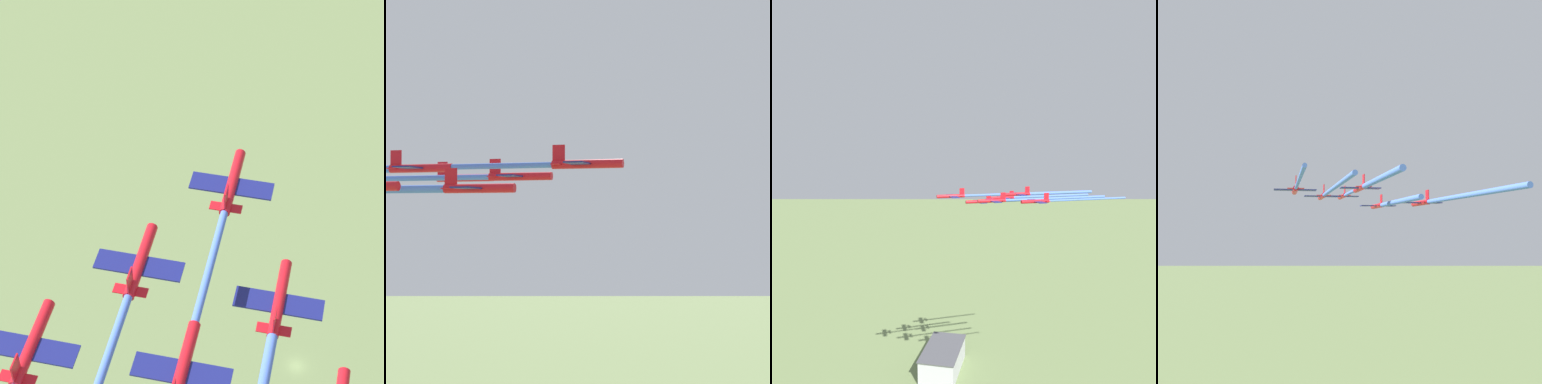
{
  "view_description": "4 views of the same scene",
  "coord_description": "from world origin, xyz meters",
  "views": [
    {
      "loc": [
        63.59,
        -120.9,
        193.86
      ],
      "look_at": [
        9.67,
        -54.25,
        109.67
      ],
      "focal_mm": 85.0,
      "sensor_mm": 36.0,
      "label": 1
    },
    {
      "loc": [
        99.06,
        22.82,
        107.2
      ],
      "look_at": [
        20.21,
        -51.86,
        110.69
      ],
      "focal_mm": 70.0,
      "sensor_mm": 36.0,
      "label": 2
    },
    {
      "loc": [
        -125.82,
        -86.95,
        133.5
      ],
      "look_at": [
        20.56,
        -58.33,
        116.31
      ],
      "focal_mm": 35.0,
      "sensor_mm": 36.0,
      "label": 3
    },
    {
      "loc": [
        53.07,
        -172.14,
        105.17
      ],
      "look_at": [
        18.17,
        -52.34,
        116.66
      ],
      "focal_mm": 35.0,
      "sensor_mm": 36.0,
      "label": 4
    }
  ],
  "objects": [
    {
      "name": "jet_0",
      "position": [
        16.17,
        -54.32,
        115.13
      ],
      "size": [
        10.62,
        10.87,
        3.74
      ],
      "rotation": [
        0.0,
        0.0,
        0.47
      ],
      "color": "red"
    },
    {
      "name": "jet_3",
      "position": [
        14.0,
        -86.93,
        114.25
      ],
      "size": [
        10.62,
        10.87,
        3.74
      ],
      "rotation": [
        0.0,
        0.0,
        0.47
      ],
      "color": "red"
    },
    {
      "name": "jet_2",
      "position": [
        29.89,
        -63.19,
        111.29
      ],
      "size": [
        10.62,
        10.87,
        3.74
      ],
      "rotation": [
        0.0,
        0.0,
        0.47
      ],
      "color": "red"
    },
    {
      "name": "smoke_trail_0",
      "position": [
        24.97,
        -71.86,
        115.07
      ],
      "size": [
        13.82,
        26.33,
        0.91
      ],
      "rotation": [
        0.0,
        0.0,
        0.47
      ],
      "color": "#4C72D8"
    },
    {
      "name": "jet_4",
      "position": [
        28.8,
        -79.5,
        115.0
      ],
      "size": [
        10.62,
        10.87,
        3.74
      ],
      "rotation": [
        0.0,
        0.0,
        0.47
      ],
      "color": "red"
    },
    {
      "name": "jet_1",
      "position": [
        15.08,
        -70.62,
        113.87
      ],
      "size": [
        10.62,
        10.87,
        3.74
      ],
      "rotation": [
        0.0,
        0.0,
        0.47
      ],
      "color": "red"
    }
  ]
}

